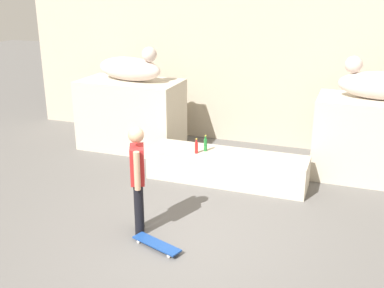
{
  "coord_description": "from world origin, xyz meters",
  "views": [
    {
      "loc": [
        2.17,
        -5.5,
        3.61
      ],
      "look_at": [
        -0.3,
        1.26,
        1.1
      ],
      "focal_mm": 43.19,
      "sensor_mm": 36.0,
      "label": 1
    }
  ],
  "objects": [
    {
      "name": "ledge_block",
      "position": [
        0.0,
        2.39,
        0.29
      ],
      "size": [
        3.03,
        0.79,
        0.58
      ],
      "primitive_type": "cube",
      "color": "beige",
      "rests_on": "ground_plane"
    },
    {
      "name": "skater",
      "position": [
        -0.74,
        0.13,
        0.92
      ],
      "size": [
        0.34,
        0.5,
        1.67
      ],
      "rotation": [
        0.0,
        0.0,
        2.01
      ],
      "color": "black",
      "rests_on": "ground_plane"
    },
    {
      "name": "statue_reclining_left",
      "position": [
        -2.57,
        3.55,
        1.85
      ],
      "size": [
        1.67,
        0.82,
        0.78
      ],
      "rotation": [
        0.0,
        0.0,
        -0.17
      ],
      "color": "beige",
      "rests_on": "pedestal_left"
    },
    {
      "name": "ground_plane",
      "position": [
        0.0,
        0.0,
        0.0
      ],
      "size": [
        40.0,
        40.0,
        0.0
      ],
      "primitive_type": "plane",
      "color": "#605E5B"
    },
    {
      "name": "bottle_red",
      "position": [
        -0.55,
        2.19,
        0.7
      ],
      "size": [
        0.06,
        0.06,
        0.29
      ],
      "color": "red",
      "rests_on": "ledge_block"
    },
    {
      "name": "bottle_green",
      "position": [
        -0.43,
        2.37,
        0.71
      ],
      "size": [
        0.06,
        0.06,
        0.31
      ],
      "color": "#1E722D",
      "rests_on": "ledge_block"
    },
    {
      "name": "pedestal_left",
      "position": [
        -2.6,
        3.56,
        0.78
      ],
      "size": [
        2.26,
        1.22,
        1.57
      ],
      "primitive_type": "cube",
      "color": "beige",
      "rests_on": "ground_plane"
    },
    {
      "name": "skateboard",
      "position": [
        -0.29,
        -0.23,
        0.06
      ],
      "size": [
        0.82,
        0.45,
        0.08
      ],
      "rotation": [
        0.0,
        0.0,
        2.8
      ],
      "color": "navy",
      "rests_on": "ground_plane"
    },
    {
      "name": "pedestal_right",
      "position": [
        2.6,
        3.56,
        0.78
      ],
      "size": [
        2.26,
        1.22,
        1.57
      ],
      "primitive_type": "cube",
      "color": "beige",
      "rests_on": "ground_plane"
    },
    {
      "name": "statue_reclining_right",
      "position": [
        2.57,
        3.56,
        1.85
      ],
      "size": [
        1.64,
        0.67,
        0.78
      ],
      "rotation": [
        0.0,
        0.0,
        3.07
      ],
      "color": "beige",
      "rests_on": "pedestal_right"
    }
  ]
}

